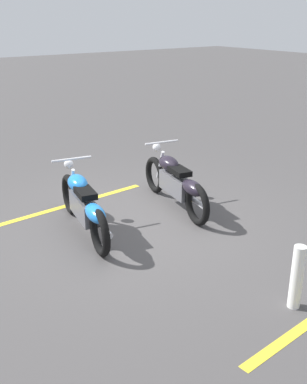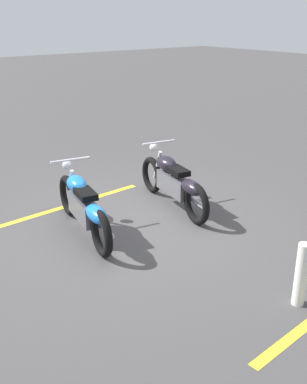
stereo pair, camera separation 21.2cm
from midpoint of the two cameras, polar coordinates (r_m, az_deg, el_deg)
ground_plane at (r=7.43m, az=-3.00°, el=-3.67°), size 60.00×60.00×0.00m
motorcycle_bright_foreground at (r=6.91m, az=-9.43°, el=-1.73°), size 2.21×0.70×1.04m
motorcycle_dark_foreground at (r=7.78m, az=1.79°, el=1.21°), size 2.21×0.69×1.04m
bollard_post at (r=5.48m, az=16.66°, el=-9.74°), size 0.14×0.14×0.77m
parking_stripe_near at (r=8.11m, az=-11.90°, el=-1.88°), size 0.36×3.20×0.01m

